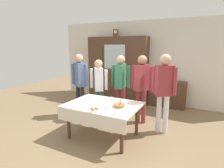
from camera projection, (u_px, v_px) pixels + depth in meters
ground_plane at (108, 132)px, 4.09m from camera, size 12.00×12.00×0.00m
back_wall at (145, 62)px, 6.12m from camera, size 6.40×0.10×2.70m
dining_table at (102, 109)px, 3.76m from camera, size 1.48×1.07×0.72m
wall_cabinet at (117, 69)px, 6.31m from camera, size 2.08×0.46×2.19m
mantel_clock at (116, 33)px, 6.08m from camera, size 0.18×0.11×0.24m
bookshelf_low at (168, 94)px, 5.73m from camera, size 1.08×0.35×0.83m
book_stack at (169, 79)px, 5.63m from camera, size 0.17×0.22×0.12m
tea_cup_center at (112, 99)px, 4.05m from camera, size 0.13×0.13×0.06m
tea_cup_near_right at (91, 97)px, 4.16m from camera, size 0.13×0.13×0.06m
tea_cup_back_edge at (107, 107)px, 3.51m from camera, size 0.13×0.13×0.06m
bread_basket at (119, 105)px, 3.60m from camera, size 0.24×0.24×0.16m
pastry_plate at (94, 109)px, 3.42m from camera, size 0.28×0.28×0.05m
spoon_far_left at (100, 100)px, 4.02m from camera, size 0.12×0.02×0.01m
spoon_mid_right at (130, 104)px, 3.79m from camera, size 0.12×0.02×0.01m
person_near_right_end at (99, 83)px, 4.72m from camera, size 0.52×0.41×1.56m
person_beside_shelf at (142, 83)px, 4.42m from camera, size 0.52×0.41×1.68m
person_behind_table_right at (80, 79)px, 4.90m from camera, size 0.52×0.37×1.68m
person_by_cabinet at (164, 86)px, 3.87m from camera, size 0.52×0.37×1.74m
person_behind_table_left at (121, 81)px, 4.71m from camera, size 0.52×0.38×1.66m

